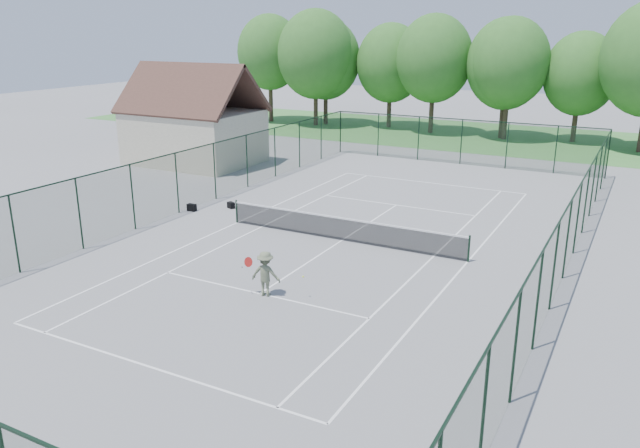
{
  "coord_description": "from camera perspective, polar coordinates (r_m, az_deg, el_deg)",
  "views": [
    {
      "loc": [
        11.14,
        -22.84,
        8.73
      ],
      "look_at": [
        0.0,
        -2.0,
        1.3
      ],
      "focal_mm": 35.0,
      "sensor_mm": 36.0,
      "label": 1
    }
  ],
  "objects": [
    {
      "name": "tree_line_far",
      "position": [
        54.08,
        16.7,
        13.84
      ],
      "size": [
        39.4,
        6.4,
        9.7
      ],
      "color": "#453025",
      "rests_on": "ground"
    },
    {
      "name": "ground",
      "position": [
        26.88,
        2.01,
        -1.52
      ],
      "size": [
        140.0,
        140.0,
        0.0
      ],
      "primitive_type": "plane",
      "color": "gray",
      "rests_on": "ground"
    },
    {
      "name": "fence_enclosure",
      "position": [
        26.41,
        2.05,
        1.69
      ],
      "size": [
        18.05,
        36.05,
        3.02
      ],
      "color": "#16331C",
      "rests_on": "ground"
    },
    {
      "name": "utility_building",
      "position": [
        42.98,
        -11.51,
        9.61
      ],
      "size": [
        8.6,
        6.27,
        6.63
      ],
      "color": "beige",
      "rests_on": "ground"
    },
    {
      "name": "tennis_net",
      "position": [
        26.69,
        2.02,
        -0.35
      ],
      "size": [
        11.08,
        0.08,
        1.1
      ],
      "color": "black",
      "rests_on": "ground"
    },
    {
      "name": "grass_far",
      "position": [
        54.71,
        16.15,
        7.59
      ],
      "size": [
        80.0,
        16.0,
        0.01
      ],
      "primitive_type": "cube",
      "color": "#45853C",
      "rests_on": "ground"
    },
    {
      "name": "tennis_player",
      "position": [
        21.27,
        -5.0,
        -4.54
      ],
      "size": [
        2.15,
        0.92,
        1.58
      ],
      "color": "#62694D",
      "rests_on": "ground"
    },
    {
      "name": "sports_bag_a",
      "position": [
        31.82,
        -11.65,
        1.49
      ],
      "size": [
        0.45,
        0.28,
        0.35
      ],
      "primitive_type": "cube",
      "rotation": [
        0.0,
        0.0,
        0.03
      ],
      "color": "black",
      "rests_on": "ground"
    },
    {
      "name": "sports_bag_b",
      "position": [
        31.97,
        -8.14,
        1.72
      ],
      "size": [
        0.47,
        0.39,
        0.31
      ],
      "primitive_type": "cube",
      "rotation": [
        0.0,
        0.0,
        -0.42
      ],
      "color": "black",
      "rests_on": "ground"
    },
    {
      "name": "court_lines",
      "position": [
        26.87,
        2.01,
        -1.51
      ],
      "size": [
        11.05,
        23.85,
        0.01
      ],
      "color": "white",
      "rests_on": "ground"
    }
  ]
}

